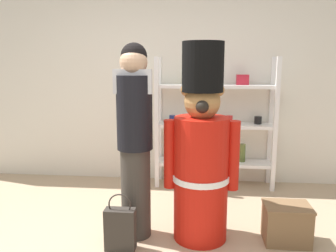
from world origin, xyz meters
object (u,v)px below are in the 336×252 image
at_px(teddy_bear_guard, 201,156).
at_px(display_crate, 286,223).
at_px(shopping_bag, 120,228).
at_px(person_shopper, 135,136).
at_px(merchandise_shelf, 215,123).

bearing_deg(teddy_bear_guard, display_crate, -1.02).
bearing_deg(shopping_bag, person_shopper, 71.22).
bearing_deg(person_shopper, shopping_bag, -108.78).
bearing_deg(merchandise_shelf, teddy_bear_guard, -97.06).
relative_size(teddy_bear_guard, shopping_bag, 3.50).
bearing_deg(display_crate, merchandise_shelf, 112.59).
relative_size(person_shopper, display_crate, 4.34).
height_order(person_shopper, display_crate, person_shopper).
bearing_deg(shopping_bag, display_crate, 10.27).
relative_size(merchandise_shelf, teddy_bear_guard, 0.94).
height_order(person_shopper, shopping_bag, person_shopper).
xyz_separation_m(teddy_bear_guard, shopping_bag, (-0.65, -0.27, -0.56)).
bearing_deg(person_shopper, display_crate, -0.09).
relative_size(teddy_bear_guard, person_shopper, 1.00).
bearing_deg(display_crate, shopping_bag, -169.73).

